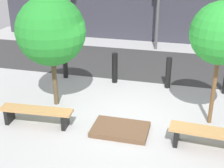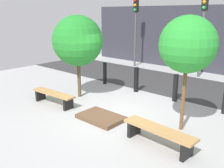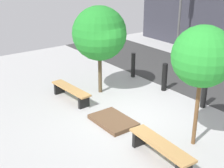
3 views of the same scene
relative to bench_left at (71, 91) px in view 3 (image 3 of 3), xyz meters
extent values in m
plane|color=#A8A8A8|center=(2.18, 0.75, -0.33)|extent=(18.00, 18.00, 0.00)
cube|color=#343434|center=(2.18, 5.30, -0.33)|extent=(18.00, 3.64, 0.01)
cube|color=black|center=(-0.77, -0.05, -0.13)|extent=(0.12, 0.40, 0.40)
cube|color=black|center=(0.77, 0.05, -0.13)|extent=(0.12, 0.40, 0.40)
cube|color=#B2844C|center=(0.00, 0.00, 0.09)|extent=(1.92, 0.51, 0.06)
cube|color=black|center=(3.57, 0.05, -0.13)|extent=(0.13, 0.46, 0.41)
cube|color=#B2844C|center=(4.35, 0.00, 0.11)|extent=(1.96, 0.57, 0.06)
cube|color=brown|center=(2.18, 0.20, -0.27)|extent=(1.40, 0.94, 0.12)
cylinder|color=brown|center=(0.00, 1.23, 0.50)|extent=(0.14, 0.14, 1.67)
sphere|color=#24872B|center=(0.00, 1.23, 1.86)|extent=(1.89, 1.89, 1.89)
cylinder|color=brown|center=(4.35, 1.23, 0.66)|extent=(0.10, 0.10, 1.99)
sphere|color=green|center=(4.35, 1.23, 2.07)|extent=(1.50, 1.50, 1.50)
cylinder|color=black|center=(-0.52, 3.23, 0.18)|extent=(0.17, 0.17, 1.02)
cylinder|color=black|center=(1.28, 3.23, 0.18)|extent=(0.19, 0.19, 1.04)
cylinder|color=black|center=(3.07, 3.23, 0.18)|extent=(0.18, 0.18, 1.03)
cylinder|color=#4F4F4F|center=(-1.92, 7.42, 1.67)|extent=(0.12, 0.12, 4.01)
camera|label=1|loc=(3.64, -6.35, 3.89)|focal=50.00mm
camera|label=2|loc=(7.20, -4.92, 2.86)|focal=40.00mm
camera|label=3|loc=(8.79, -4.74, 4.20)|focal=50.00mm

